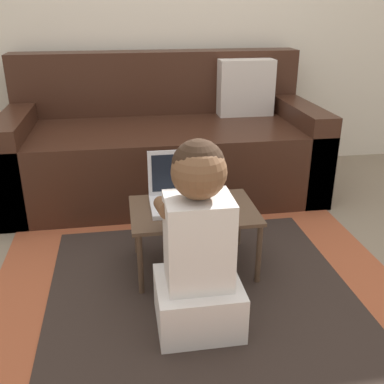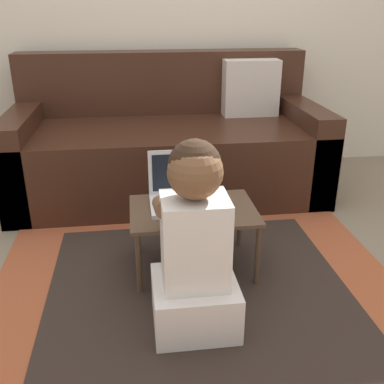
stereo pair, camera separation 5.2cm
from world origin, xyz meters
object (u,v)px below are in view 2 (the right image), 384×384
(person_seated, at_px, (195,247))
(laptop, at_px, (177,197))
(laptop_desk, at_px, (194,216))
(computer_mouse, at_px, (224,203))
(couch, at_px, (169,145))

(person_seated, bearing_deg, laptop, 92.12)
(laptop_desk, bearing_deg, person_seated, -97.46)
(computer_mouse, height_order, person_seated, person_seated)
(couch, xyz_separation_m, computer_mouse, (0.16, -0.99, 0.03))
(laptop_desk, xyz_separation_m, person_seated, (-0.05, -0.39, 0.07))
(couch, distance_m, computer_mouse, 1.01)
(couch, bearing_deg, laptop, -92.49)
(laptop, bearing_deg, laptop_desk, -36.19)
(laptop, height_order, computer_mouse, laptop)
(laptop_desk, relative_size, computer_mouse, 5.88)
(couch, distance_m, laptop, 0.94)
(person_seated, bearing_deg, couch, 88.98)
(couch, relative_size, laptop, 7.73)
(laptop, distance_m, computer_mouse, 0.21)
(laptop_desk, height_order, computer_mouse, computer_mouse)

